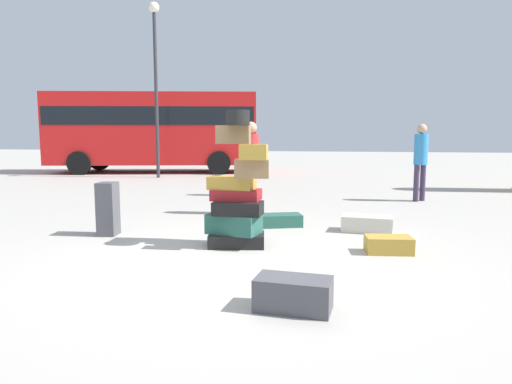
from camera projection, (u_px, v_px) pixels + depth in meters
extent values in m
plane|color=#ADA89E|center=(233.00, 258.00, 5.41)|extent=(80.00, 80.00, 0.00)
cube|color=black|center=(237.00, 240.00, 5.97)|extent=(0.80, 0.56, 0.17)
cube|color=#26594C|center=(234.00, 224.00, 5.95)|extent=(0.73, 0.52, 0.26)
cube|color=black|center=(238.00, 208.00, 5.87)|extent=(0.64, 0.38, 0.17)
cube|color=maroon|center=(236.00, 195.00, 5.99)|extent=(0.64, 0.38, 0.15)
cube|color=#B28C33|center=(232.00, 183.00, 5.99)|extent=(0.61, 0.38, 0.17)
cube|color=olive|center=(252.00, 169.00, 5.73)|extent=(0.47, 0.32, 0.24)
cube|color=#B28C33|center=(254.00, 152.00, 5.58)|extent=(0.36, 0.23, 0.19)
cube|color=olive|center=(233.00, 135.00, 5.98)|extent=(0.47, 0.31, 0.24)
cylinder|color=black|center=(238.00, 118.00, 5.74)|extent=(0.30, 0.30, 0.19)
cube|color=#4C4C51|center=(293.00, 294.00, 3.77)|extent=(0.65, 0.39, 0.27)
cube|color=#26594C|center=(281.00, 220.00, 7.31)|extent=(0.75, 0.58, 0.20)
cube|color=#4C4C51|center=(108.00, 209.00, 6.62)|extent=(0.30, 0.34, 0.78)
cube|color=beige|center=(367.00, 224.00, 6.89)|extent=(0.78, 0.48, 0.24)
cube|color=#B28C33|center=(388.00, 245.00, 5.63)|extent=(0.61, 0.42, 0.21)
cylinder|color=#3F334C|center=(423.00, 183.00, 10.20)|extent=(0.12, 0.12, 0.82)
cylinder|color=#3F334C|center=(416.00, 183.00, 10.08)|extent=(0.12, 0.12, 0.82)
cylinder|color=#338CCC|center=(421.00, 149.00, 10.05)|extent=(0.30, 0.30, 0.69)
sphere|color=tan|center=(422.00, 129.00, 9.99)|extent=(0.22, 0.22, 0.22)
cylinder|color=brown|center=(248.00, 179.00, 11.16)|extent=(0.12, 0.12, 0.81)
cylinder|color=brown|center=(248.00, 180.00, 10.94)|extent=(0.12, 0.12, 0.81)
cylinder|color=red|center=(248.00, 151.00, 10.96)|extent=(0.30, 0.30, 0.56)
sphere|color=tan|center=(248.00, 135.00, 10.92)|extent=(0.22, 0.22, 0.22)
cylinder|color=#3F334C|center=(253.00, 192.00, 8.51)|extent=(0.12, 0.12, 0.82)
cylinder|color=#3F334C|center=(249.00, 193.00, 8.31)|extent=(0.12, 0.12, 0.82)
cylinder|color=red|center=(251.00, 152.00, 8.32)|extent=(0.30, 0.30, 0.68)
sphere|color=tan|center=(251.00, 128.00, 8.27)|extent=(0.22, 0.22, 0.22)
cube|color=red|center=(155.00, 129.00, 18.34)|extent=(8.55, 4.44, 2.80)
cube|color=black|center=(154.00, 117.00, 18.28)|extent=(8.40, 4.42, 0.70)
cylinder|color=black|center=(221.00, 160.00, 19.84)|extent=(0.93, 0.46, 0.90)
cylinder|color=black|center=(219.00, 163.00, 17.36)|extent=(0.93, 0.46, 0.90)
cylinder|color=black|center=(99.00, 160.00, 19.65)|extent=(0.93, 0.46, 0.90)
cylinder|color=black|center=(79.00, 163.00, 17.17)|extent=(0.93, 0.46, 0.90)
cylinder|color=#333338|center=(156.00, 96.00, 15.73)|extent=(0.12, 0.12, 5.72)
sphere|color=#F2F2CC|center=(154.00, 7.00, 15.37)|extent=(0.36, 0.36, 0.36)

